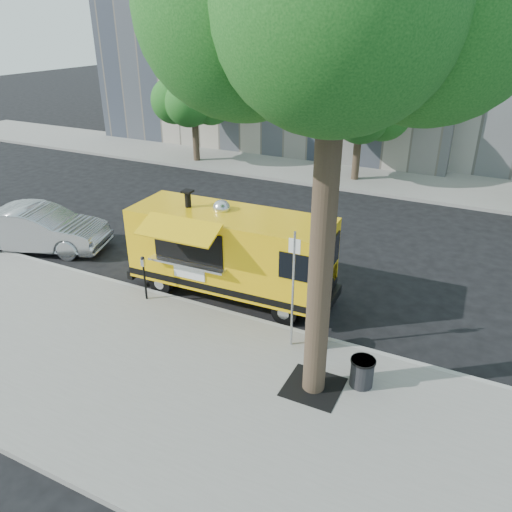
{
  "coord_description": "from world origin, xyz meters",
  "views": [
    {
      "loc": [
        5.28,
        -11.0,
        7.41
      ],
      "look_at": [
        -0.18,
        0.0,
        1.52
      ],
      "focal_mm": 35.0,
      "sensor_mm": 36.0,
      "label": 1
    }
  ],
  "objects": [
    {
      "name": "trash_bin_right",
      "position": [
        2.07,
        -1.3,
        0.49
      ],
      "size": [
        0.54,
        0.54,
        0.65
      ],
      "color": "black",
      "rests_on": "sidewalk"
    },
    {
      "name": "far_sidewalk",
      "position": [
        0.0,
        13.5,
        0.07
      ],
      "size": [
        60.0,
        5.0,
        0.15
      ],
      "primitive_type": "cube",
      "color": "gray",
      "rests_on": "ground"
    },
    {
      "name": "sedan",
      "position": [
        -8.62,
        0.0,
        0.78
      ],
      "size": [
        5.01,
        3.04,
        1.56
      ],
      "primitive_type": "imported",
      "rotation": [
        0.0,
        0.0,
        1.89
      ],
      "color": "#A1A2A8",
      "rests_on": "ground"
    },
    {
      "name": "sign_post",
      "position": [
        1.55,
        -1.55,
        1.85
      ],
      "size": [
        0.28,
        0.06,
        3.0
      ],
      "color": "silver",
      "rests_on": "sidewalk"
    },
    {
      "name": "parking_meter",
      "position": [
        -3.0,
        -1.35,
        0.98
      ],
      "size": [
        0.11,
        0.11,
        1.33
      ],
      "color": "black",
      "rests_on": "sidewalk"
    },
    {
      "name": "far_tree_a",
      "position": [
        -10.0,
        12.3,
        3.78
      ],
      "size": [
        3.42,
        3.42,
        5.36
      ],
      "color": "#33261C",
      "rests_on": "far_sidewalk"
    },
    {
      "name": "food_truck",
      "position": [
        -1.11,
        0.17,
        1.41
      ],
      "size": [
        6.18,
        2.97,
        3.0
      ],
      "rotation": [
        0.0,
        0.0,
        0.04
      ],
      "color": "yellow",
      "rests_on": "ground"
    },
    {
      "name": "sidewalk",
      "position": [
        0.0,
        -4.0,
        0.07
      ],
      "size": [
        60.0,
        6.0,
        0.15
      ],
      "primitive_type": "cube",
      "color": "gray",
      "rests_on": "ground"
    },
    {
      "name": "ground",
      "position": [
        0.0,
        0.0,
        0.0
      ],
      "size": [
        120.0,
        120.0,
        0.0
      ],
      "primitive_type": "plane",
      "color": "black",
      "rests_on": "ground"
    },
    {
      "name": "far_tree_b",
      "position": [
        -1.0,
        12.7,
        3.83
      ],
      "size": [
        3.6,
        3.6,
        5.5
      ],
      "color": "#33261C",
      "rests_on": "far_sidewalk"
    },
    {
      "name": "curb",
      "position": [
        0.0,
        -0.93,
        0.07
      ],
      "size": [
        60.0,
        0.14,
        0.16
      ],
      "primitive_type": "cube",
      "color": "#999993",
      "rests_on": "ground"
    },
    {
      "name": "trash_bin_left",
      "position": [
        3.5,
        -2.25,
        0.5
      ],
      "size": [
        0.55,
        0.55,
        0.66
      ],
      "color": "black",
      "rests_on": "sidewalk"
    },
    {
      "name": "tree_well",
      "position": [
        2.6,
        -2.8,
        0.15
      ],
      "size": [
        1.2,
        1.2,
        0.02
      ],
      "primitive_type": "cube",
      "color": "black",
      "rests_on": "sidewalk"
    }
  ]
}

